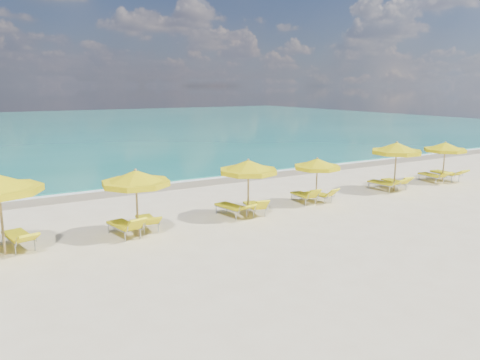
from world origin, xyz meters
TOP-DOWN VIEW (x-y plane):
  - ground_plane at (0.00, 0.00)m, footprint 120.00×120.00m
  - ocean at (0.00, 48.00)m, footprint 120.00×80.00m
  - wet_sand_band at (0.00, 7.40)m, footprint 120.00×2.60m
  - foam_line at (0.00, 8.20)m, footprint 120.00×1.20m
  - whitecap_near at (-6.00, 17.00)m, footprint 14.00×0.36m
  - whitecap_far at (8.00, 24.00)m, footprint 18.00×0.30m
  - umbrella_3 at (-5.05, -0.07)m, footprint 2.84×2.84m
  - umbrella_4 at (-0.49, 0.04)m, footprint 2.51×2.51m
  - umbrella_5 at (3.22, 0.32)m, footprint 2.40×2.40m
  - umbrella_6 at (8.26, 0.38)m, footprint 3.13×3.13m
  - umbrella_7 at (12.27, 0.57)m, footprint 2.89×2.89m
  - lounger_2_right at (-8.75, 0.66)m, footprint 1.00×2.07m
  - lounger_3_left at (-5.47, 0.13)m, footprint 0.95×1.93m
  - lounger_3_right at (-4.51, 0.51)m, footprint 0.70×1.76m
  - lounger_4_left at (-0.98, 0.46)m, footprint 0.97×2.01m
  - lounger_4_right at (-0.03, 0.27)m, footprint 0.86×1.72m
  - lounger_5_left at (2.84, 0.72)m, footprint 0.68×1.70m
  - lounger_5_right at (3.62, 0.57)m, footprint 0.81×1.68m
  - lounger_6_left at (7.85, 0.71)m, footprint 0.86×1.95m
  - lounger_6_right at (8.70, 0.73)m, footprint 0.80×1.81m
  - lounger_7_left at (11.72, 0.83)m, footprint 0.83×1.93m
  - lounger_7_right at (12.79, 0.75)m, footprint 0.77×2.09m

SIDE VIEW (x-z plane):
  - ground_plane at x=0.00m, z-range 0.00..0.00m
  - ocean at x=0.00m, z-range -0.15..0.15m
  - wet_sand_band at x=0.00m, z-range -0.01..0.01m
  - foam_line at x=0.00m, z-range -0.01..0.01m
  - whitecap_near at x=-6.00m, z-range -0.03..0.03m
  - whitecap_far at x=8.00m, z-range -0.03..0.03m
  - lounger_5_right at x=3.62m, z-range -0.17..0.58m
  - lounger_3_right at x=-4.51m, z-range -0.15..0.57m
  - lounger_4_right at x=-0.03m, z-range -0.19..0.61m
  - lounger_5_left at x=2.84m, z-range -0.20..0.62m
  - lounger_6_right at x=8.70m, z-range -0.18..0.61m
  - lounger_6_left at x=7.85m, z-range -0.15..0.60m
  - lounger_7_left at x=11.72m, z-range -0.15..0.60m
  - lounger_4_left at x=-0.98m, z-range -0.13..0.58m
  - lounger_3_left at x=-5.47m, z-range -0.21..0.68m
  - lounger_2_right at x=-8.75m, z-range -0.15..0.63m
  - lounger_7_right at x=12.79m, z-range -0.15..0.64m
  - umbrella_5 at x=3.22m, z-range 0.73..2.82m
  - umbrella_7 at x=12.27m, z-range 0.78..3.01m
  - umbrella_4 at x=-0.49m, z-range 0.83..3.19m
  - umbrella_3 at x=-5.05m, z-range 0.84..3.23m
  - umbrella_6 at x=8.26m, z-range 0.88..3.36m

